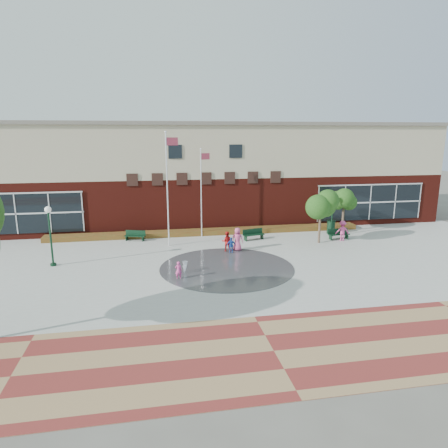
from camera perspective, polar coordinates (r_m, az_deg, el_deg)
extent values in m
plane|color=#666056|center=(22.46, 1.82, -8.74)|extent=(120.00, 120.00, 0.00)
cube|color=#A8A8A0|center=(26.15, 0.00, -5.55)|extent=(46.00, 18.00, 0.01)
cube|color=maroon|center=(16.35, 7.13, -17.59)|extent=(46.00, 6.00, 0.01)
cylinder|color=#383A3D|center=(25.22, 0.40, -6.26)|extent=(8.40, 8.40, 0.01)
cube|color=#57150E|center=(38.64, -3.53, 3.88)|extent=(44.00, 10.00, 4.50)
cube|color=tan|center=(38.20, -3.63, 10.57)|extent=(44.00, 10.00, 4.50)
cube|color=slate|center=(38.18, -3.68, 14.02)|extent=(44.40, 10.40, 0.30)
cube|color=black|center=(35.12, -27.58, 1.30)|extent=(10.00, 0.12, 3.19)
cube|color=black|center=(38.67, 20.10, 2.93)|extent=(10.00, 0.12, 3.19)
cube|color=black|center=(32.99, -6.99, 10.22)|extent=(1.10, 0.10, 1.10)
cube|color=black|center=(33.64, 1.68, 10.35)|extent=(1.10, 0.10, 1.10)
cube|color=#A12814|center=(33.36, -2.30, -1.49)|extent=(26.00, 1.20, 0.40)
cylinder|color=white|center=(29.41, -8.09, 4.68)|extent=(0.10, 0.10, 8.29)
sphere|color=white|center=(29.12, -8.36, 12.88)|extent=(0.16, 0.16, 0.16)
cube|color=#BF3B53|center=(29.27, -7.45, 11.62)|extent=(0.88, 0.27, 0.56)
cylinder|color=white|center=(32.00, -3.28, 4.29)|extent=(0.09, 0.09, 7.01)
sphere|color=white|center=(31.67, -3.36, 10.66)|extent=(0.14, 0.14, 0.14)
cube|color=#BF3B53|center=(31.90, -2.71, 9.63)|extent=(0.75, 0.33, 0.49)
cylinder|color=black|center=(27.32, -23.49, -2.06)|extent=(0.12, 0.12, 3.47)
cylinder|color=black|center=(27.77, -23.19, -5.36)|extent=(0.37, 0.37, 0.16)
sphere|color=white|center=(26.93, -23.86, 1.89)|extent=(0.41, 0.41, 0.41)
cylinder|color=black|center=(33.59, 15.16, 0.89)|extent=(0.11, 0.11, 3.11)
cylinder|color=black|center=(33.91, 15.01, -1.56)|extent=(0.33, 0.33, 0.15)
sphere|color=white|center=(33.28, 15.33, 3.79)|extent=(0.37, 0.37, 0.37)
cube|color=black|center=(32.02, -12.62, -1.67)|extent=(1.67, 0.95, 0.05)
cube|color=black|center=(32.15, -12.51, -1.22)|extent=(1.54, 0.57, 0.40)
cube|color=black|center=(31.57, 4.27, -1.53)|extent=(1.81, 0.87, 0.06)
cube|color=black|center=(31.69, 4.10, -1.06)|extent=(1.71, 0.44, 0.44)
cube|color=black|center=(32.95, 16.08, -1.42)|extent=(1.72, 0.56, 0.06)
cube|color=black|center=(33.07, 15.93, -0.97)|extent=(1.70, 0.14, 0.42)
cylinder|color=black|center=(34.65, 15.03, -0.45)|extent=(0.66, 0.66, 1.10)
cylinder|color=black|center=(34.53, 15.08, 0.48)|extent=(0.70, 0.70, 0.07)
cylinder|color=#4A382B|center=(31.31, 13.49, -0.39)|extent=(0.17, 0.17, 2.56)
cylinder|color=#4A382B|center=(35.36, 16.62, 0.66)|extent=(0.19, 0.19, 2.23)
cone|color=white|center=(24.56, -5.55, -6.86)|extent=(0.33, 0.33, 0.64)
cone|color=white|center=(24.25, -5.67, -7.13)|extent=(0.22, 0.22, 0.50)
imported|color=#E44697|center=(23.29, -6.52, -6.60)|extent=(0.41, 0.28, 1.08)
imported|color=red|center=(28.42, 0.38, -2.51)|extent=(0.80, 0.67, 1.46)
imported|color=#DD5086|center=(28.60, 1.93, -2.19)|extent=(0.97, 0.83, 1.68)
imported|color=#214AA7|center=(27.99, 1.04, -3.08)|extent=(0.71, 0.36, 1.16)
imported|color=#D04186|center=(32.55, 16.54, -0.93)|extent=(1.13, 0.77, 1.60)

